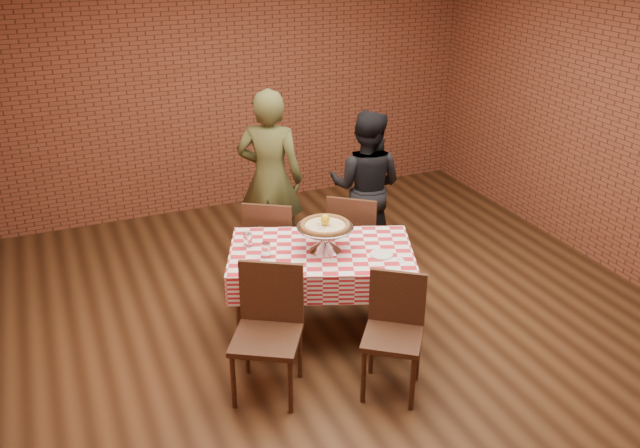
# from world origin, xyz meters

# --- Properties ---
(ground) EXTENTS (6.00, 6.00, 0.00)m
(ground) POSITION_xyz_m (0.00, 0.00, 0.00)
(ground) COLOR black
(ground) RESTS_ON ground
(back_wall) EXTENTS (5.50, 0.00, 5.50)m
(back_wall) POSITION_xyz_m (0.00, 3.00, 1.45)
(back_wall) COLOR brown
(back_wall) RESTS_ON ground
(table) EXTENTS (1.61, 1.29, 0.75)m
(table) POSITION_xyz_m (-0.24, 0.08, 0.38)
(table) COLOR #45291A
(table) RESTS_ON ground
(tablecloth) EXTENTS (1.65, 1.34, 0.24)m
(tablecloth) POSITION_xyz_m (-0.24, 0.08, 0.64)
(tablecloth) COLOR red
(tablecloth) RESTS_ON table
(pizza_stand) EXTENTS (0.54, 0.54, 0.20)m
(pizza_stand) POSITION_xyz_m (-0.21, 0.06, 0.86)
(pizza_stand) COLOR silver
(pizza_stand) RESTS_ON tablecloth
(pizza) EXTENTS (0.47, 0.47, 0.03)m
(pizza) POSITION_xyz_m (-0.21, 0.06, 0.96)
(pizza) COLOR beige
(pizza) RESTS_ON pizza_stand
(lemon) EXTENTS (0.09, 0.09, 0.09)m
(lemon) POSITION_xyz_m (-0.21, 0.06, 1.02)
(lemon) COLOR gold
(lemon) RESTS_ON pizza
(water_glass_left) EXTENTS (0.09, 0.09, 0.11)m
(water_glass_left) POSITION_xyz_m (-0.67, 0.14, 0.81)
(water_glass_left) COLOR white
(water_glass_left) RESTS_ON tablecloth
(water_glass_right) EXTENTS (0.09, 0.09, 0.11)m
(water_glass_right) POSITION_xyz_m (-0.74, 0.35, 0.81)
(water_glass_right) COLOR white
(water_glass_right) RESTS_ON tablecloth
(side_plate) EXTENTS (0.23, 0.23, 0.01)m
(side_plate) POSITION_xyz_m (0.15, -0.19, 0.76)
(side_plate) COLOR white
(side_plate) RESTS_ON tablecloth
(sweetener_packet_a) EXTENTS (0.05, 0.04, 0.00)m
(sweetener_packet_a) POSITION_xyz_m (0.24, -0.34, 0.76)
(sweetener_packet_a) COLOR white
(sweetener_packet_a) RESTS_ON tablecloth
(sweetener_packet_b) EXTENTS (0.06, 0.06, 0.00)m
(sweetener_packet_b) POSITION_xyz_m (0.25, -0.30, 0.76)
(sweetener_packet_b) COLOR white
(sweetener_packet_b) RESTS_ON tablecloth
(condiment_caddy) EXTENTS (0.09, 0.08, 0.12)m
(condiment_caddy) POSITION_xyz_m (-0.08, 0.31, 0.82)
(condiment_caddy) COLOR silver
(condiment_caddy) RESTS_ON tablecloth
(chair_near_left) EXTENTS (0.63, 0.63, 0.94)m
(chair_near_left) POSITION_xyz_m (-0.88, -0.47, 0.47)
(chair_near_left) COLOR #45291A
(chair_near_left) RESTS_ON ground
(chair_near_right) EXTENTS (0.56, 0.56, 0.88)m
(chair_near_right) POSITION_xyz_m (-0.07, -0.80, 0.44)
(chair_near_right) COLOR #45291A
(chair_near_right) RESTS_ON ground
(chair_far_left) EXTENTS (0.59, 0.59, 0.91)m
(chair_far_left) POSITION_xyz_m (-0.35, 0.91, 0.46)
(chair_far_left) COLOR #45291A
(chair_far_left) RESTS_ON ground
(chair_far_right) EXTENTS (0.62, 0.62, 0.92)m
(chair_far_right) POSITION_xyz_m (0.37, 0.72, 0.46)
(chair_far_right) COLOR #45291A
(chair_far_right) RESTS_ON ground
(diner_olive) EXTENTS (0.75, 0.68, 1.72)m
(diner_olive) POSITION_xyz_m (-0.18, 1.44, 0.86)
(diner_olive) COLOR #424422
(diner_olive) RESTS_ON ground
(diner_black) EXTENTS (0.92, 0.90, 1.50)m
(diner_black) POSITION_xyz_m (0.69, 1.15, 0.75)
(diner_black) COLOR black
(diner_black) RESTS_ON ground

